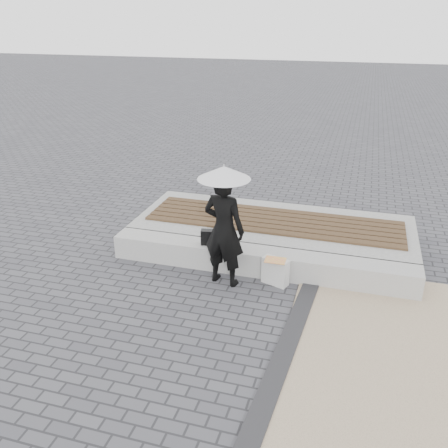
% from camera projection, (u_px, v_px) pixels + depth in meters
% --- Properties ---
extents(ground, '(80.00, 80.00, 0.00)m').
position_uv_depth(ground, '(233.00, 327.00, 6.51)').
color(ground, '#48484D').
rests_on(ground, ground).
extents(edging_band, '(0.61, 5.20, 0.04)m').
position_uv_depth(edging_band, '(281.00, 360.00, 5.87)').
color(edging_band, '#28282A').
rests_on(edging_band, ground).
extents(seating_ledge, '(5.00, 0.45, 0.40)m').
position_uv_depth(seating_ledge, '(259.00, 261.00, 7.84)').
color(seating_ledge, '#AAA9A4').
rests_on(seating_ledge, ground).
extents(timber_platform, '(5.00, 2.00, 0.40)m').
position_uv_depth(timber_platform, '(273.00, 232.00, 8.89)').
color(timber_platform, '#ACACA7').
rests_on(timber_platform, ground).
extents(timber_decking, '(4.60, 1.20, 0.04)m').
position_uv_depth(timber_decking, '(274.00, 221.00, 8.80)').
color(timber_decking, '#4F3C23').
rests_on(timber_decking, timber_platform).
extents(woman, '(0.73, 0.55, 1.81)m').
position_uv_depth(woman, '(224.00, 230.00, 7.26)').
color(woman, black).
rests_on(woman, ground).
extents(parasol, '(0.78, 0.78, 1.00)m').
position_uv_depth(parasol, '(224.00, 173.00, 6.90)').
color(parasol, '#AFAFB3').
rests_on(parasol, ground).
extents(handbag, '(0.38, 0.19, 0.25)m').
position_uv_depth(handbag, '(212.00, 237.00, 7.90)').
color(handbag, black).
rests_on(handbag, seating_ledge).
extents(canvas_tote, '(0.45, 0.30, 0.43)m').
position_uv_depth(canvas_tote, '(275.00, 271.00, 7.49)').
color(canvas_tote, silver).
rests_on(canvas_tote, ground).
extents(magazine, '(0.32, 0.24, 0.01)m').
position_uv_depth(magazine, '(275.00, 260.00, 7.36)').
color(magazine, '#DD3D4D').
rests_on(magazine, canvas_tote).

